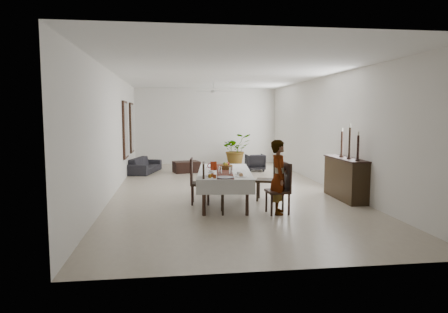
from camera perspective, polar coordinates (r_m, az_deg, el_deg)
floor at (r=11.33m, az=0.13°, el=-4.63°), size 6.00×12.00×0.00m
ceiling at (r=11.19m, az=0.13°, el=11.70°), size 6.00×12.00×0.02m
wall_back at (r=17.10m, az=-2.55°, el=4.36°), size 6.00×0.02×3.20m
wall_front at (r=5.27m, az=8.83°, el=0.61°), size 6.00×0.02×3.20m
wall_left at (r=11.15m, az=-15.37°, el=3.27°), size 0.02×12.00×3.20m
wall_right at (r=11.92m, az=14.60°, el=3.46°), size 0.02×12.00×3.20m
dining_table_top at (r=9.38m, az=0.05°, el=-2.27°), size 1.29×2.55×0.05m
table_leg_fl at (r=8.30m, az=-2.90°, el=-6.05°), size 0.08×0.08×0.71m
table_leg_fr at (r=8.32m, az=3.33°, el=-6.02°), size 0.08×0.08×0.71m
table_leg_bl at (r=10.59m, az=-2.51°, el=-3.42°), size 0.08×0.08×0.71m
table_leg_br at (r=10.60m, az=2.35°, el=-3.40°), size 0.08×0.08×0.71m
tablecloth_top at (r=9.37m, az=0.05°, el=-2.09°), size 1.49×2.75×0.01m
tablecloth_drape_left at (r=9.40m, az=-3.59°, el=-2.98°), size 0.30×2.62×0.31m
tablecloth_drape_right at (r=9.42m, az=3.69°, el=-2.96°), size 0.30×2.62×0.31m
tablecloth_drape_near at (r=8.10m, az=0.24°, el=-4.43°), size 1.20×0.14×0.31m
tablecloth_drape_far at (r=10.69m, az=-0.09°, el=-1.88°), size 1.20×0.14×0.31m
table_runner at (r=9.37m, az=0.05°, el=-2.04°), size 0.64×2.58×0.00m
red_pitcher at (r=9.51m, az=-1.51°, el=-1.31°), size 0.17×0.17×0.20m
pitcher_handle at (r=9.51m, az=-2.03°, el=-1.32°), size 0.12×0.03×0.12m
wine_glass_near at (r=8.71m, az=0.95°, el=-2.09°), size 0.07×0.07×0.17m
wine_glass_mid at (r=8.80m, az=-0.54°, el=-2.00°), size 0.07×0.07×0.17m
teacup_right at (r=8.77m, az=2.13°, el=-2.40°), size 0.09×0.09×0.06m
saucer_right at (r=8.78m, az=2.13°, el=-2.56°), size 0.15×0.15×0.01m
teacup_left at (r=9.01m, az=-1.85°, el=-2.18°), size 0.09×0.09×0.06m
saucer_left at (r=9.01m, az=-1.85°, el=-2.33°), size 0.15×0.15×0.01m
plate_near_right at (r=8.48m, az=2.46°, el=-2.86°), size 0.24×0.24×0.02m
bread_near_right at (r=8.47m, az=2.46°, el=-2.67°), size 0.09×0.09×0.09m
plate_near_left at (r=8.61m, az=-1.88°, el=-2.72°), size 0.24×0.24×0.02m
plate_far_left at (r=9.92m, az=-1.90°, el=-1.56°), size 0.24×0.24×0.02m
serving_tray at (r=8.31m, az=0.20°, el=-3.01°), size 0.37×0.37×0.02m
jam_jar_a at (r=8.27m, az=-1.35°, el=-2.86°), size 0.07×0.07×0.08m
jam_jar_b at (r=8.33m, az=-2.05°, el=-2.80°), size 0.07×0.07×0.08m
jam_jar_c at (r=8.43m, az=-1.69°, el=-2.69°), size 0.07×0.07×0.08m
fruit_basket at (r=9.62m, az=0.32°, el=-1.53°), size 0.31×0.31×0.10m
fruit_red at (r=9.63m, az=0.50°, el=-1.07°), size 0.09×0.09×0.09m
fruit_green at (r=9.64m, az=0.08°, el=-1.06°), size 0.08×0.08×0.08m
fruit_yellow at (r=9.56m, az=0.33°, el=-1.12°), size 0.09×0.09×0.09m
chair_right_near_seat at (r=8.52m, az=7.66°, el=-4.95°), size 0.48×0.48×0.05m
chair_right_near_leg_fl at (r=8.46m, az=9.25°, el=-6.80°), size 0.05×0.05×0.45m
chair_right_near_leg_fr at (r=8.81m, az=8.41°, el=-6.28°), size 0.05×0.05×0.45m
chair_right_near_leg_bl at (r=8.34m, az=6.82°, el=-6.95°), size 0.05×0.05×0.45m
chair_right_near_leg_br at (r=8.69m, az=6.06°, el=-6.41°), size 0.05×0.05×0.45m
chair_right_near_back at (r=8.54m, az=9.01°, el=-2.82°), size 0.07×0.46×0.58m
chair_right_far_seat at (r=9.82m, az=6.02°, el=-3.41°), size 0.59×0.59×0.05m
chair_right_far_leg_fl at (r=9.66m, az=7.03°, el=-5.13°), size 0.06×0.06×0.46m
chair_right_far_leg_fr at (r=10.04m, az=7.21°, el=-4.72°), size 0.06×0.06×0.46m
chair_right_far_leg_bl at (r=9.70m, az=4.77°, el=-5.07°), size 0.06×0.06×0.46m
chair_right_far_leg_br at (r=10.07m, az=5.03°, el=-4.65°), size 0.06×0.06×0.46m
chair_right_far_back at (r=9.76m, az=7.29°, el=-1.60°), size 0.19×0.46×0.59m
chair_left_near_seat at (r=8.46m, az=-1.51°, el=-4.97°), size 0.49×0.49×0.05m
chair_left_near_leg_fl at (r=8.69m, az=-2.78°, el=-6.38°), size 0.05×0.05×0.45m
chair_left_near_leg_fr at (r=8.33m, az=-2.77°, el=-6.93°), size 0.05×0.05×0.45m
chair_left_near_leg_bl at (r=8.70m, az=-0.29°, el=-6.36°), size 0.05×0.05×0.45m
chair_left_near_leg_br at (r=8.34m, az=-0.17°, el=-6.91°), size 0.05×0.05×0.45m
chair_left_near_back at (r=8.40m, az=-2.94°, el=-2.88°), size 0.08×0.46×0.58m
chair_left_far_seat at (r=9.39m, az=-3.40°, el=-3.90°), size 0.50×0.50×0.05m
chair_left_far_leg_fl at (r=9.63m, az=-4.46°, el=-5.18°), size 0.05×0.05×0.45m
chair_left_far_leg_fr at (r=9.27m, az=-4.58°, el=-5.63°), size 0.05×0.05×0.45m
chair_left_far_leg_bl at (r=9.62m, az=-2.24°, el=-5.18°), size 0.05×0.05×0.45m
chair_left_far_leg_br at (r=9.25m, az=-2.27°, el=-5.63°), size 0.05×0.05×0.45m
chair_left_far_back at (r=9.35m, az=-4.68°, el=-2.02°), size 0.09×0.46×0.58m
woman at (r=8.48m, az=7.86°, el=-2.91°), size 0.49×0.64×1.57m
sideboard_body at (r=10.33m, az=16.96°, el=-3.12°), size 0.44×1.66×1.00m
sideboard_top at (r=10.27m, az=17.05°, el=-0.28°), size 0.49×1.73×0.03m
candlestick_near_base at (r=9.72m, az=18.54°, el=-0.48°), size 0.11×0.11×0.03m
candlestick_near_shaft at (r=9.69m, az=18.59°, el=1.24°), size 0.06×0.06×0.55m
candlestick_near_candle at (r=9.67m, az=18.66°, el=3.14°), size 0.04×0.04×0.09m
candlestick_mid_base at (r=10.12m, az=17.44°, el=-0.20°), size 0.11×0.11×0.03m
candlestick_mid_shaft at (r=10.08m, az=17.51°, el=1.92°), size 0.06×0.06×0.72m
candlestick_mid_candle at (r=10.06m, az=17.58°, el=4.22°), size 0.04×0.04×0.09m
candlestick_far_base at (r=10.52m, az=16.43°, el=0.06°), size 0.11×0.11×0.03m
candlestick_far_shaft at (r=10.49m, az=16.48°, el=1.80°), size 0.06×0.06×0.61m
candlestick_far_candle at (r=10.47m, az=16.54°, el=3.70°), size 0.04×0.04×0.09m
sofa at (r=14.72m, az=-11.23°, el=-1.21°), size 1.18×1.97×0.54m
armchair at (r=14.93m, az=4.46°, el=-0.84°), size 0.68×0.70×0.63m
coffee_table at (r=14.54m, az=-5.40°, el=-1.48°), size 1.03×0.81×0.40m
potted_plant at (r=16.52m, az=1.72°, el=1.02°), size 1.35×1.22×1.31m
mirror_frame_near at (r=13.32m, az=-13.91°, el=3.72°), size 0.06×1.05×1.85m
mirror_glass_near at (r=13.32m, az=-13.76°, el=3.73°), size 0.01×0.90×1.70m
mirror_frame_far at (r=15.41m, az=-13.05°, el=4.03°), size 0.06×1.05×1.85m
mirror_glass_far at (r=15.41m, az=-12.92°, el=4.03°), size 0.01×0.90×1.70m
fan_rod at (r=14.15m, az=-1.51°, el=10.10°), size 0.04×0.04×0.20m
fan_hub at (r=14.13m, az=-1.51°, el=9.29°), size 0.16×0.16×0.08m
fan_blade_n at (r=14.48m, az=-1.65°, el=9.21°), size 0.10×0.55×0.01m
fan_blade_s at (r=13.79m, az=-1.35°, el=9.37°), size 0.10×0.55×0.01m
fan_blade_e at (r=14.17m, az=-0.08°, el=9.28°), size 0.55×0.10×0.01m
fan_blade_w at (r=14.10m, az=-2.94°, el=9.29°), size 0.55×0.10×0.01m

